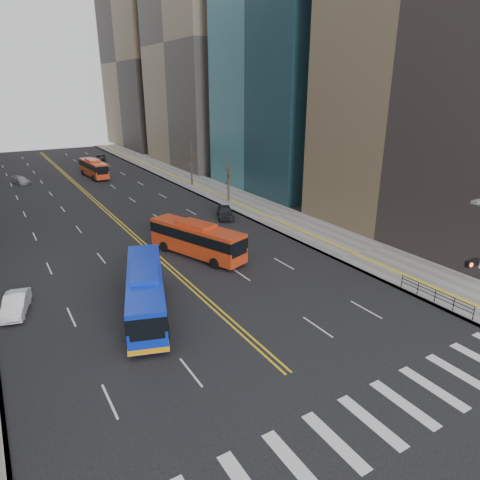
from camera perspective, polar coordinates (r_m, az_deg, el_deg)
name	(u,v)px	position (r m, az deg, el deg)	size (l,w,h in m)	color
ground	(353,431)	(22.72, 14.88, -23.42)	(220.00, 220.00, 0.00)	black
sidewalk_right	(221,193)	(65.33, -2.58, 6.32)	(7.00, 130.00, 0.15)	gray
crosswalk	(353,431)	(22.71, 14.88, -23.41)	(26.70, 4.00, 0.01)	silver
centerline	(87,194)	(68.79, -19.70, 5.81)	(0.55, 100.00, 0.01)	gold
office_towers	(50,28)	(80.84, -24.00, 24.41)	(83.00, 134.00, 58.00)	gray
pedestrian_railing	(435,294)	(35.04, 24.60, -6.56)	(0.06, 6.06, 1.02)	black
street_trees	(54,197)	(46.91, -23.53, 5.31)	(35.20, 47.20, 7.60)	#31271E
blue_bus	(146,290)	(31.06, -12.47, -6.56)	(5.98, 11.72, 3.37)	#0C2ABB
red_bus_near	(197,238)	(40.52, -5.80, 0.32)	(5.81, 10.65, 3.33)	red
red_bus_far	(93,167)	(81.08, -18.95, 9.16)	(3.02, 10.04, 3.18)	red
car_white	(16,304)	(34.70, -27.73, -7.59)	(1.45, 4.16, 1.37)	white
car_dark_mid	(225,212)	(52.57, -2.01, 3.75)	(1.82, 4.51, 1.54)	black
car_silver	(21,180)	(80.32, -27.15, 7.10)	(1.64, 4.04, 1.17)	gray
car_dark_far	(100,158)	(99.63, -18.15, 10.39)	(2.07, 4.49, 1.25)	black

